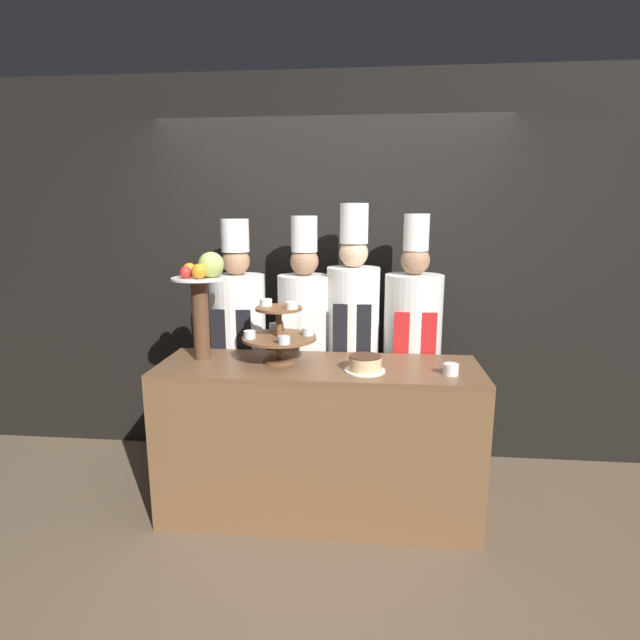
{
  "coord_description": "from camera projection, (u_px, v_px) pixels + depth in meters",
  "views": [
    {
      "loc": [
        0.28,
        -2.51,
        1.82
      ],
      "look_at": [
        0.0,
        0.4,
        1.21
      ],
      "focal_mm": 28.0,
      "sensor_mm": 36.0,
      "label": 1
    }
  ],
  "objects": [
    {
      "name": "fruit_pedestal",
      "position": [
        203.0,
        289.0,
        2.98
      ],
      "size": [
        0.32,
        0.32,
        0.65
      ],
      "color": "brown",
      "rests_on": "buffet_counter"
    },
    {
      "name": "tiered_stand",
      "position": [
        279.0,
        332.0,
        2.97
      ],
      "size": [
        0.44,
        0.44,
        0.37
      ],
      "color": "brown",
      "rests_on": "buffet_counter"
    },
    {
      "name": "chef_left",
      "position": [
        238.0,
        337.0,
        3.48
      ],
      "size": [
        0.38,
        0.38,
        1.8
      ],
      "color": "#28282D",
      "rests_on": "ground_plane"
    },
    {
      "name": "cup_white",
      "position": [
        451.0,
        369.0,
        2.75
      ],
      "size": [
        0.08,
        0.08,
        0.06
      ],
      "color": "white",
      "rests_on": "buffet_counter"
    },
    {
      "name": "wall_back",
      "position": [
        330.0,
        273.0,
        3.7
      ],
      "size": [
        10.0,
        0.06,
        2.8
      ],
      "color": "black",
      "rests_on": "ground_plane"
    },
    {
      "name": "chef_center_left",
      "position": [
        305.0,
        338.0,
        3.43
      ],
      "size": [
        0.36,
        0.36,
        1.82
      ],
      "color": "black",
      "rests_on": "ground_plane"
    },
    {
      "name": "cake_round",
      "position": [
        365.0,
        364.0,
        2.81
      ],
      "size": [
        0.23,
        0.23,
        0.09
      ],
      "color": "white",
      "rests_on": "buffet_counter"
    },
    {
      "name": "chef_right",
      "position": [
        412.0,
        341.0,
        3.36
      ],
      "size": [
        0.38,
        0.38,
        1.83
      ],
      "color": "#38332D",
      "rests_on": "ground_plane"
    },
    {
      "name": "buffet_counter",
      "position": [
        318.0,
        440.0,
        3.04
      ],
      "size": [
        1.9,
        0.59,
        0.96
      ],
      "color": "brown",
      "rests_on": "ground_plane"
    },
    {
      "name": "ground_plane",
      "position": [
        313.0,
        541.0,
        2.85
      ],
      "size": [
        14.0,
        14.0,
        0.0
      ],
      "primitive_type": "plane",
      "color": "brown"
    },
    {
      "name": "chef_center_right",
      "position": [
        353.0,
        332.0,
        3.39
      ],
      "size": [
        0.35,
        0.35,
        1.9
      ],
      "color": "#28282D",
      "rests_on": "ground_plane"
    }
  ]
}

